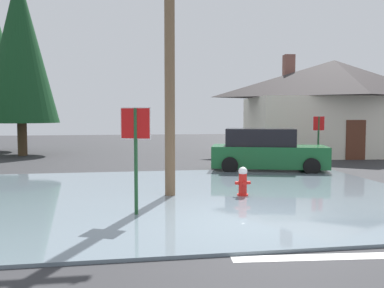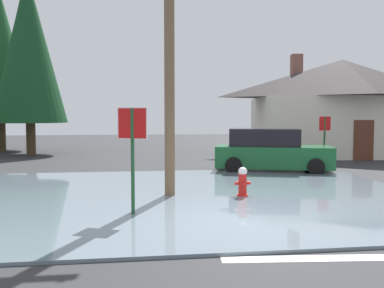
% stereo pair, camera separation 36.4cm
% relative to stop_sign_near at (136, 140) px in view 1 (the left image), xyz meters
% --- Properties ---
extents(ground_plane, '(80.00, 80.00, 0.10)m').
position_rel_stop_sign_near_xyz_m(ground_plane, '(2.36, -0.93, -1.77)').
color(ground_plane, '#2D2D30').
extents(flood_puddle, '(13.23, 9.97, 0.06)m').
position_rel_stop_sign_near_xyz_m(flood_puddle, '(1.37, 2.12, -1.69)').
color(flood_puddle, slate).
rests_on(flood_puddle, ground).
extents(lane_stop_bar, '(3.83, 0.64, 0.01)m').
position_rel_stop_sign_near_xyz_m(lane_stop_bar, '(3.28, -3.18, -1.72)').
color(lane_stop_bar, silver).
rests_on(lane_stop_bar, ground).
extents(stop_sign_near, '(0.65, 0.29, 2.42)m').
position_rel_stop_sign_near_xyz_m(stop_sign_near, '(0.00, 0.00, 0.00)').
color(stop_sign_near, '#1E4C28').
rests_on(stop_sign_near, ground).
extents(fire_hydrant, '(0.43, 0.36, 0.85)m').
position_rel_stop_sign_near_xyz_m(fire_hydrant, '(2.94, 1.72, -1.31)').
color(fire_hydrant, red).
rests_on(fire_hydrant, ground).
extents(utility_pole, '(1.60, 0.28, 8.29)m').
position_rel_stop_sign_near_xyz_m(utility_pole, '(0.99, 2.09, 2.60)').
color(utility_pole, brown).
rests_on(utility_pole, ground).
extents(stop_sign_far, '(0.64, 0.18, 2.21)m').
position_rel_stop_sign_near_xyz_m(stop_sign_far, '(8.30, 8.18, -0.17)').
color(stop_sign_far, '#1E4C28').
rests_on(stop_sign_far, ground).
extents(house, '(10.49, 7.15, 5.75)m').
position_rel_stop_sign_near_xyz_m(house, '(11.55, 13.06, 1.05)').
color(house, silver).
rests_on(house, ground).
extents(parked_car, '(4.83, 2.96, 1.71)m').
position_rel_stop_sign_near_xyz_m(parked_car, '(5.41, 6.82, -0.91)').
color(parked_car, '#195B2D').
rests_on(parked_car, ground).
extents(pine_tree_short_left, '(4.05, 4.05, 10.11)m').
position_rel_stop_sign_near_xyz_m(pine_tree_short_left, '(-5.76, 15.27, 4.23)').
color(pine_tree_short_left, '#4C3823').
rests_on(pine_tree_short_left, ground).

